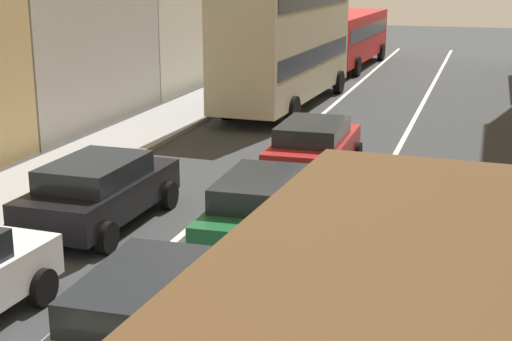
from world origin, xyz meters
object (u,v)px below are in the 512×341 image
sedan_left_lane_third (100,190)px  sedan_right_lane_behind_truck (437,244)px  sedan_centre_lane_second (154,316)px  hatchback_centre_lane_third (266,208)px  bus_mid_queue_primary (286,35)px  coupe_centre_lane_fourth (314,147)px  bus_far_queue_secondary (347,35)px

sedan_left_lane_third → sedan_right_lane_behind_truck: (7.14, -1.19, 0.00)m
sedan_centre_lane_second → sedan_right_lane_behind_truck: 5.29m
hatchback_centre_lane_third → sedan_left_lane_third: 3.76m
sedan_left_lane_third → bus_mid_queue_primary: bus_mid_queue_primary is taller
sedan_centre_lane_second → coupe_centre_lane_fourth: size_ratio=1.01×
hatchback_centre_lane_third → bus_far_queue_secondary: (-3.50, 27.34, 0.96)m
sedan_centre_lane_second → coupe_centre_lane_fourth: 10.39m
hatchback_centre_lane_third → coupe_centre_lane_fourth: size_ratio=1.01×
sedan_right_lane_behind_truck → bus_mid_queue_primary: bearing=27.1°
sedan_centre_lane_second → bus_far_queue_secondary: bearing=4.2°
sedan_left_lane_third → sedan_centre_lane_second: bearing=-144.0°
sedan_centre_lane_second → sedan_left_lane_third: size_ratio=1.01×
coupe_centre_lane_fourth → bus_mid_queue_primary: 10.37m
sedan_left_lane_third → sedan_right_lane_behind_truck: 7.24m
bus_mid_queue_primary → bus_far_queue_secondary: 12.40m
sedan_centre_lane_second → sedan_left_lane_third: 6.31m
coupe_centre_lane_fourth → bus_mid_queue_primary: bus_mid_queue_primary is taller
bus_mid_queue_primary → bus_far_queue_secondary: bus_mid_queue_primary is taller
coupe_centre_lane_fourth → sedan_right_lane_behind_truck: size_ratio=0.98×
sedan_right_lane_behind_truck → sedan_centre_lane_second: bearing=142.1°
sedan_left_lane_third → bus_far_queue_secondary: size_ratio=0.41×
coupe_centre_lane_fourth → bus_mid_queue_primary: size_ratio=0.41×
sedan_left_lane_third → bus_far_queue_secondary: bus_far_queue_secondary is taller
sedan_centre_lane_second → bus_mid_queue_primary: bus_mid_queue_primary is taller
sedan_left_lane_third → sedan_right_lane_behind_truck: size_ratio=0.98×
hatchback_centre_lane_third → bus_far_queue_secondary: size_ratio=0.41×
sedan_centre_lane_second → sedan_right_lane_behind_truck: bearing=-43.3°
coupe_centre_lane_fourth → bus_far_queue_secondary: 22.22m
sedan_right_lane_behind_truck → bus_far_queue_secondary: bus_far_queue_secondary is taller
coupe_centre_lane_fourth → hatchback_centre_lane_third: bearing=-177.9°
sedan_left_lane_third → bus_far_queue_secondary: 27.21m
sedan_centre_lane_second → bus_far_queue_secondary: 32.54m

